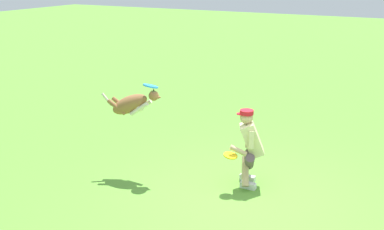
{
  "coord_description": "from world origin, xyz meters",
  "views": [
    {
      "loc": [
        -2.35,
        6.04,
        3.45
      ],
      "look_at": [
        1.08,
        -0.39,
        1.14
      ],
      "focal_mm": 43.68,
      "sensor_mm": 36.0,
      "label": 1
    }
  ],
  "objects_px": {
    "dog": "(132,104)",
    "frisbee_held": "(231,155)",
    "frisbee_flying": "(151,86)",
    "person": "(249,145)"
  },
  "relations": [
    {
      "from": "dog",
      "to": "person",
      "type": "bearing_deg",
      "value": 3.07
    },
    {
      "from": "frisbee_flying",
      "to": "person",
      "type": "bearing_deg",
      "value": -164.2
    },
    {
      "from": "person",
      "to": "dog",
      "type": "bearing_deg",
      "value": -8.53
    },
    {
      "from": "frisbee_flying",
      "to": "frisbee_held",
      "type": "distance_m",
      "value": 1.72
    },
    {
      "from": "dog",
      "to": "frisbee_flying",
      "type": "relative_size",
      "value": 4.22
    },
    {
      "from": "person",
      "to": "frisbee_held",
      "type": "bearing_deg",
      "value": 38.35
    },
    {
      "from": "person",
      "to": "dog",
      "type": "xyz_separation_m",
      "value": [
        1.92,
        0.51,
        0.57
      ]
    },
    {
      "from": "frisbee_held",
      "to": "person",
      "type": "bearing_deg",
      "value": -118.16
    },
    {
      "from": "frisbee_flying",
      "to": "frisbee_held",
      "type": "height_order",
      "value": "frisbee_flying"
    },
    {
      "from": "dog",
      "to": "frisbee_held",
      "type": "height_order",
      "value": "dog"
    }
  ]
}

